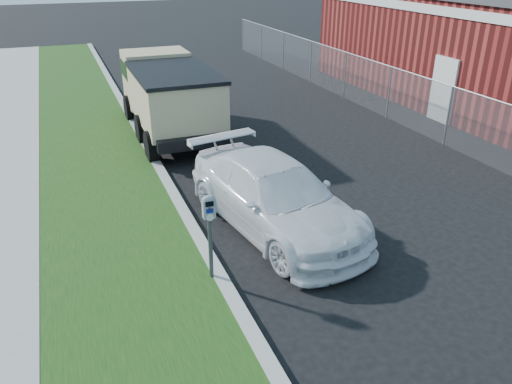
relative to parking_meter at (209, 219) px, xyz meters
name	(u,v)px	position (x,y,z in m)	size (l,w,h in m)	color
ground	(339,246)	(2.74, 0.25, -1.29)	(120.00, 120.00, 0.00)	black
streetside	(42,247)	(-2.83, 2.25, -1.22)	(6.12, 50.00, 0.15)	gray
chainlink_fence	(390,83)	(8.74, 7.25, -0.03)	(0.06, 30.06, 30.00)	slate
brick_building	(505,43)	(14.74, 8.25, 0.83)	(9.20, 14.20, 4.17)	maroon
parking_meter	(209,219)	(0.00, 0.00, 0.00)	(0.22, 0.16, 1.58)	#3F4247
white_wagon	(275,195)	(1.86, 1.51, -0.57)	(2.03, 4.98, 1.45)	white
dump_truck	(168,93)	(1.17, 8.49, 0.02)	(2.41, 5.96, 2.33)	black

